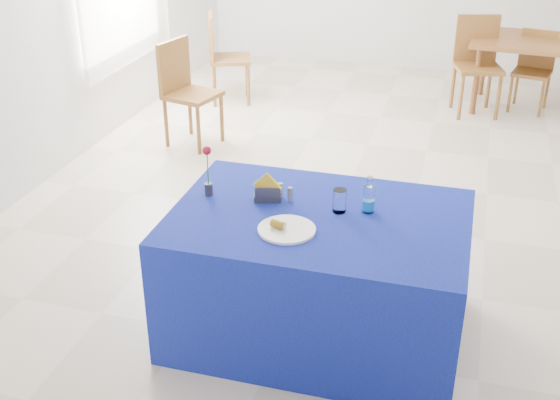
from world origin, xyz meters
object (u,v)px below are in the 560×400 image
object	(u,v)px
chair_bg_left	(477,58)
chair_win_a	(184,85)
plate	(287,229)
oak_table	(544,48)
chair_bg_right	(534,65)
blue_table	(318,275)
water_bottle	(369,200)
chair_win_b	(222,52)

from	to	relation	value
chair_bg_left	chair_win_a	size ratio (longest dim) A/B	1.03
plate	oak_table	xyz separation A→B (m)	(1.50, 4.58, -0.09)
chair_bg_right	plate	bearing A→B (deg)	-94.63
blue_table	oak_table	xyz separation A→B (m)	(1.38, 4.37, 0.30)
oak_table	plate	bearing A→B (deg)	-108.14
blue_table	water_bottle	distance (m)	0.53
chair_win_b	chair_bg_left	bearing A→B (deg)	-101.38
chair_bg_left	chair_win_b	distance (m)	2.69
plate	chair_win_b	xyz separation A→B (m)	(-1.80, 3.95, -0.21)
blue_table	water_bottle	world-z (taller)	water_bottle
chair_win_a	chair_win_b	xyz separation A→B (m)	(-0.08, 1.23, -0.01)
chair_bg_left	oak_table	bearing A→B (deg)	1.69
blue_table	chair_bg_right	xyz separation A→B (m)	(1.31, 4.42, 0.10)
oak_table	water_bottle	bearing A→B (deg)	-104.90
oak_table	chair_win_a	distance (m)	3.72
chair_bg_right	water_bottle	bearing A→B (deg)	-91.33
plate	oak_table	size ratio (longest dim) A/B	0.20
chair_bg_left	chair_win_b	xyz separation A→B (m)	(-2.66, -0.42, -0.02)
plate	water_bottle	xyz separation A→B (m)	(0.37, 0.33, 0.06)
chair_bg_right	chair_win_a	distance (m)	3.69
chair_bg_left	chair_bg_right	size ratio (longest dim) A/B	1.20
chair_bg_right	chair_win_b	distance (m)	3.31
chair_bg_right	chair_win_b	world-z (taller)	chair_win_b
oak_table	chair_bg_right	xyz separation A→B (m)	(-0.06, 0.05, -0.20)
oak_table	chair_win_b	size ratio (longest dim) A/B	1.55
plate	blue_table	bearing A→B (deg)	59.27
chair_bg_left	plate	bearing A→B (deg)	-116.43
chair_win_b	blue_table	bearing A→B (deg)	-173.19
chair_bg_right	chair_win_a	world-z (taller)	chair_win_a
plate	chair_bg_left	xyz separation A→B (m)	(0.85, 4.38, -0.19)
chair_win_a	chair_bg_right	bearing A→B (deg)	-44.83
blue_table	chair_win_b	world-z (taller)	chair_win_b
chair_win_a	blue_table	bearing A→B (deg)	-129.49
chair_win_a	oak_table	bearing A→B (deg)	-45.94
plate	oak_table	world-z (taller)	plate
chair_win_b	chair_bg_right	bearing A→B (deg)	-98.75
plate	chair_win_b	bearing A→B (deg)	114.53
water_bottle	chair_bg_left	bearing A→B (deg)	83.22
blue_table	chair_win_b	bearing A→B (deg)	117.27
blue_table	chair_bg_right	size ratio (longest dim) A/B	1.93
blue_table	oak_table	size ratio (longest dim) A/B	1.07
water_bottle	chair_win_a	bearing A→B (deg)	131.12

